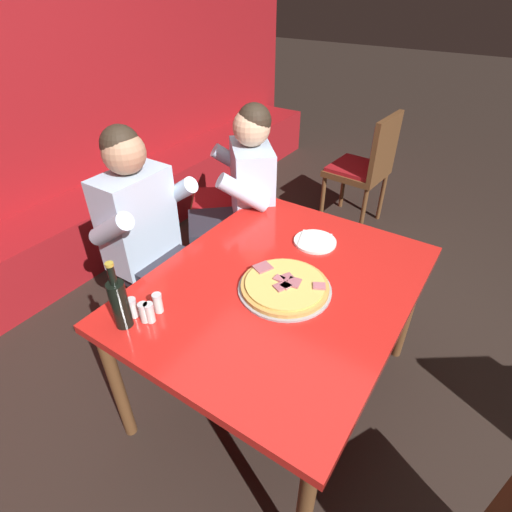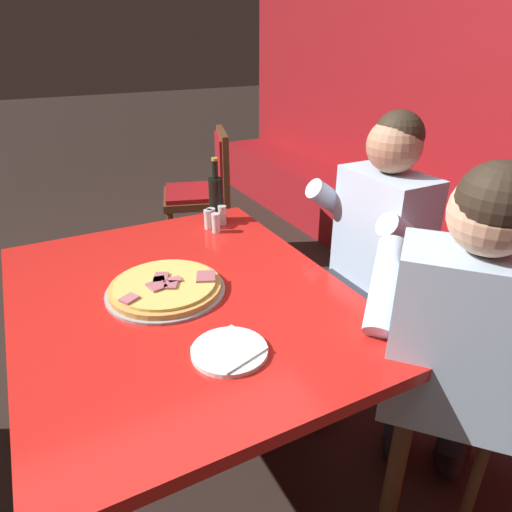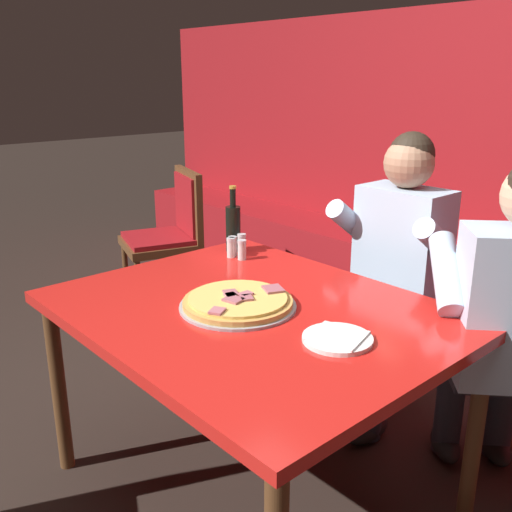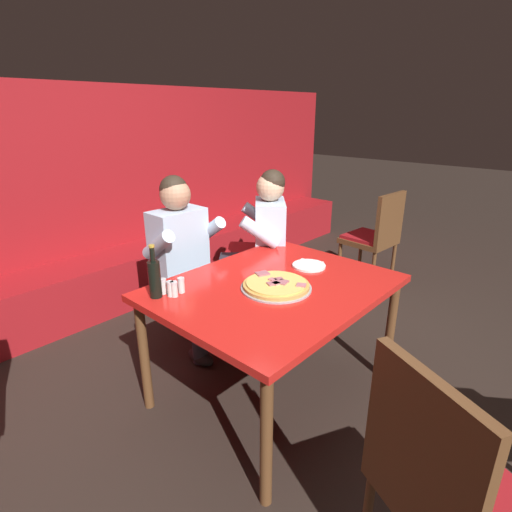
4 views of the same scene
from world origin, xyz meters
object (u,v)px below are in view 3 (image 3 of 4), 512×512
at_px(diner_seated_blue_shirt, 389,267).
at_px(pizza, 238,302).
at_px(beer_bottle, 233,227).
at_px(plate_white_paper, 337,338).
at_px(shaker_oregano, 231,248).
at_px(dining_chair_by_booth, 171,231).
at_px(shaker_parmesan, 242,251).
at_px(diner_standing_companion, 508,318).
at_px(shaker_black_pepper, 242,244).
at_px(shaker_red_pepper_flakes, 233,247).
at_px(main_dining_table, 253,326).

bearing_deg(diner_seated_blue_shirt, pizza, -91.77).
bearing_deg(beer_bottle, plate_white_paper, -21.24).
bearing_deg(shaker_oregano, plate_white_paper, -18.62).
distance_m(shaker_oregano, dining_chair_by_booth, 1.23).
xyz_separation_m(shaker_parmesan, diner_seated_blue_shirt, (0.41, 0.48, -0.08)).
distance_m(dining_chair_by_booth, diner_standing_companion, 2.19).
distance_m(beer_bottle, shaker_black_pepper, 0.09).
height_order(plate_white_paper, shaker_black_pepper, shaker_black_pepper).
bearing_deg(shaker_red_pepper_flakes, plate_white_paper, -19.52).
xyz_separation_m(plate_white_paper, diner_standing_companion, (0.22, 0.63, -0.05)).
bearing_deg(pizza, main_dining_table, 50.50).
distance_m(plate_white_paper, shaker_parmesan, 0.84).
distance_m(shaker_black_pepper, diner_seated_blue_shirt, 0.65).
xyz_separation_m(shaker_black_pepper, dining_chair_by_booth, (-1.11, 0.36, -0.23)).
bearing_deg(shaker_oregano, pizza, -37.05).
height_order(shaker_black_pepper, diner_standing_companion, diner_standing_companion).
distance_m(pizza, diner_seated_blue_shirt, 0.83).
bearing_deg(shaker_red_pepper_flakes, dining_chair_by_booth, 159.73).
relative_size(shaker_black_pepper, shaker_red_pepper_flakes, 1.00).
distance_m(shaker_oregano, shaker_red_pepper_flakes, 0.02).
bearing_deg(diner_seated_blue_shirt, beer_bottle, -141.91).
relative_size(main_dining_table, shaker_parmesan, 15.39).
height_order(pizza, beer_bottle, beer_bottle).
height_order(beer_bottle, shaker_parmesan, beer_bottle).
bearing_deg(pizza, diner_seated_blue_shirt, 88.23).
height_order(beer_bottle, shaker_red_pepper_flakes, beer_bottle).
xyz_separation_m(shaker_red_pepper_flakes, dining_chair_by_booth, (-1.11, 0.41, -0.23)).
bearing_deg(dining_chair_by_booth, beer_bottle, -18.81).
bearing_deg(shaker_parmesan, pizza, -41.95).
relative_size(shaker_black_pepper, shaker_parmesan, 1.00).
xyz_separation_m(beer_bottle, shaker_oregano, (0.07, -0.07, -0.07)).
bearing_deg(shaker_black_pepper, plate_white_paper, -22.67).
distance_m(main_dining_table, shaker_parmesan, 0.53).
xyz_separation_m(shaker_parmesan, dining_chair_by_booth, (-1.18, 0.42, -0.23)).
bearing_deg(beer_bottle, shaker_parmesan, -24.45).
height_order(shaker_oregano, shaker_red_pepper_flakes, same).
xyz_separation_m(shaker_oregano, diner_standing_companion, (1.06, 0.35, -0.08)).
bearing_deg(plate_white_paper, shaker_oregano, 161.38).
bearing_deg(plate_white_paper, dining_chair_by_booth, 160.06).
bearing_deg(plate_white_paper, main_dining_table, -177.82).
xyz_separation_m(plate_white_paper, shaker_red_pepper_flakes, (-0.85, 0.30, 0.03)).
height_order(shaker_black_pepper, dining_chair_by_booth, dining_chair_by_booth).
height_order(shaker_black_pepper, shaker_red_pepper_flakes, same).
relative_size(main_dining_table, pizza, 3.34).
xyz_separation_m(main_dining_table, dining_chair_by_booth, (-1.60, 0.73, -0.12)).
bearing_deg(shaker_black_pepper, shaker_parmesan, -39.83).
bearing_deg(dining_chair_by_booth, main_dining_table, -24.35).
height_order(plate_white_paper, dining_chair_by_booth, dining_chair_by_booth).
distance_m(shaker_black_pepper, dining_chair_by_booth, 1.19).
bearing_deg(shaker_black_pepper, beer_bottle, -174.50).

